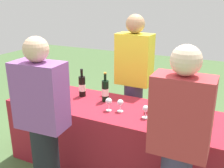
# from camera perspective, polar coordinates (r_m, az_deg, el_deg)

# --- Properties ---
(ground_plane) EXTENTS (12.00, 12.00, 0.00)m
(ground_plane) POSITION_cam_1_polar(r_m,az_deg,el_deg) (3.11, 0.00, -17.54)
(ground_plane) COLOR #476638
(tasting_table) EXTENTS (2.29, 0.73, 0.74)m
(tasting_table) POSITION_cam_1_polar(r_m,az_deg,el_deg) (2.91, 0.00, -11.64)
(tasting_table) COLOR maroon
(tasting_table) RESTS_ON ground_plane
(wine_bottle_0) EXTENTS (0.08, 0.08, 0.32)m
(wine_bottle_0) POSITION_cam_1_polar(r_m,az_deg,el_deg) (3.01, -6.55, -0.46)
(wine_bottle_0) COLOR black
(wine_bottle_0) RESTS_ON tasting_table
(wine_bottle_1) EXTENTS (0.08, 0.08, 0.33)m
(wine_bottle_1) POSITION_cam_1_polar(r_m,az_deg,el_deg) (2.84, -1.49, -1.46)
(wine_bottle_1) COLOR black
(wine_bottle_1) RESTS_ON tasting_table
(wine_bottle_2) EXTENTS (0.07, 0.07, 0.31)m
(wine_bottle_2) POSITION_cam_1_polar(r_m,az_deg,el_deg) (2.65, 8.71, -3.42)
(wine_bottle_2) COLOR black
(wine_bottle_2) RESTS_ON tasting_table
(wine_bottle_3) EXTENTS (0.08, 0.08, 0.32)m
(wine_bottle_3) POSITION_cam_1_polar(r_m,az_deg,el_deg) (2.66, 12.57, -3.53)
(wine_bottle_3) COLOR black
(wine_bottle_3) RESTS_ON tasting_table
(wine_glass_0) EXTENTS (0.06, 0.06, 0.14)m
(wine_glass_0) POSITION_cam_1_polar(r_m,az_deg,el_deg) (2.98, -12.32, -1.37)
(wine_glass_0) COLOR silver
(wine_glass_0) RESTS_ON tasting_table
(wine_glass_1) EXTENTS (0.07, 0.07, 0.14)m
(wine_glass_1) POSITION_cam_1_polar(r_m,az_deg,el_deg) (2.62, -0.72, -3.87)
(wine_glass_1) COLOR silver
(wine_glass_1) RESTS_ON tasting_table
(wine_glass_2) EXTENTS (0.06, 0.06, 0.13)m
(wine_glass_2) POSITION_cam_1_polar(r_m,az_deg,el_deg) (2.60, 1.84, -4.19)
(wine_glass_2) COLOR silver
(wine_glass_2) RESTS_ON tasting_table
(wine_glass_3) EXTENTS (0.07, 0.07, 0.13)m
(wine_glass_3) POSITION_cam_1_polar(r_m,az_deg,el_deg) (2.49, 7.41, -5.48)
(wine_glass_3) COLOR silver
(wine_glass_3) RESTS_ON tasting_table
(wine_glass_4) EXTENTS (0.06, 0.06, 0.13)m
(wine_glass_4) POSITION_cam_1_polar(r_m,az_deg,el_deg) (2.45, 15.21, -6.25)
(wine_glass_4) COLOR silver
(wine_glass_4) RESTS_ON tasting_table
(ice_bucket) EXTENTS (0.24, 0.24, 0.21)m
(ice_bucket) POSITION_cam_1_polar(r_m,az_deg,el_deg) (2.58, 16.07, -4.71)
(ice_bucket) COLOR silver
(ice_bucket) RESTS_ON tasting_table
(server_pouring) EXTENTS (0.43, 0.24, 1.65)m
(server_pouring) POSITION_cam_1_polar(r_m,az_deg,el_deg) (3.20, 4.79, 1.27)
(server_pouring) COLOR #3F3351
(server_pouring) RESTS_ON ground_plane
(guest_0) EXTENTS (0.45, 0.27, 1.55)m
(guest_0) POSITION_cam_1_polar(r_m,az_deg,el_deg) (2.34, -14.93, -7.73)
(guest_0) COLOR black
(guest_0) RESTS_ON ground_plane
(guest_1) EXTENTS (0.42, 0.23, 1.55)m
(guest_1) POSITION_cam_1_polar(r_m,az_deg,el_deg) (1.98, 14.31, -12.59)
(guest_1) COLOR #3F3351
(guest_1) RESTS_ON ground_plane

